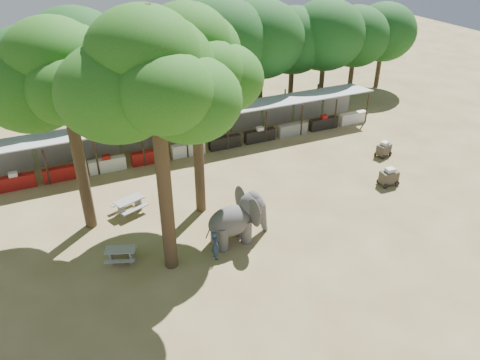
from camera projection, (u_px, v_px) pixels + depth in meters
name	position (u px, v px, depth m)	size (l,w,h in m)	color
ground	(300.00, 256.00, 23.24)	(100.00, 100.00, 0.00)	brown
vendor_stalls	(202.00, 131.00, 33.59)	(28.00, 2.99, 2.80)	#A0A2A8
yard_tree_left	(60.00, 78.00, 21.57)	(7.10, 6.90, 11.02)	#332316
yard_tree_center	(150.00, 79.00, 18.19)	(7.10, 6.90, 12.04)	#332316
yard_tree_back	(190.00, 62.00, 22.76)	(7.10, 6.90, 11.36)	#332316
backdrop_trees	(176.00, 54.00, 35.52)	(46.46, 5.95, 8.33)	#332316
elephant	(238.00, 218.00, 23.79)	(3.50, 2.67, 2.66)	#464444
handler	(215.00, 245.00, 22.72)	(0.57, 0.38, 1.59)	#26384C
picnic_table_near	(121.00, 253.00, 22.70)	(1.79, 1.70, 0.72)	gray
picnic_table_far	(129.00, 204.00, 26.43)	(2.05, 1.95, 0.82)	gray
cart_front	(389.00, 177.00, 29.08)	(1.23, 0.84, 1.16)	#372E26
cart_back	(384.00, 149.00, 32.58)	(1.27, 1.01, 1.09)	#372E26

